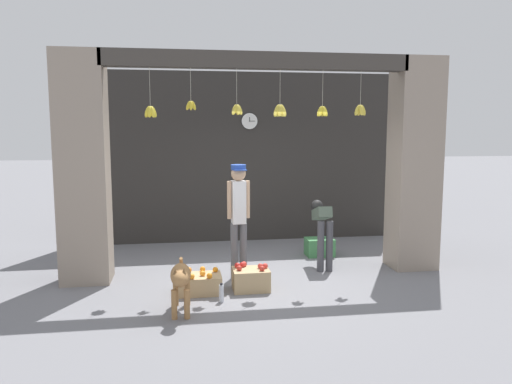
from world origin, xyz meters
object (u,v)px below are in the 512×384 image
(fruit_crate_apples, at_px, (251,279))
(wall_clock, at_px, (250,121))
(water_bottle, at_px, (221,293))
(worker_stooping, at_px, (322,225))
(shopkeeper, at_px, (239,211))
(fruit_crate_oranges, at_px, (200,283))
(dog, at_px, (181,278))
(produce_box_green, at_px, (320,247))

(fruit_crate_apples, distance_m, wall_clock, 3.83)
(water_bottle, bearing_deg, worker_stooping, 38.43)
(worker_stooping, distance_m, fruit_crate_apples, 1.70)
(shopkeeper, height_order, fruit_crate_oranges, shopkeeper)
(dog, distance_m, produce_box_green, 3.47)
(produce_box_green, bearing_deg, fruit_crate_apples, -131.07)
(shopkeeper, xyz_separation_m, water_bottle, (-0.35, -0.99, -0.91))
(shopkeeper, xyz_separation_m, produce_box_green, (1.58, 1.15, -0.88))
(water_bottle, bearing_deg, wall_clock, 76.22)
(worker_stooping, bearing_deg, dog, -139.61)
(fruit_crate_apples, xyz_separation_m, wall_clock, (0.41, 3.08, 2.24))
(water_bottle, distance_m, wall_clock, 4.28)
(dog, xyz_separation_m, worker_stooping, (2.28, 1.70, 0.26))
(fruit_crate_oranges, xyz_separation_m, wall_clock, (1.13, 3.11, 2.26))
(fruit_crate_apples, height_order, wall_clock, wall_clock)
(shopkeeper, bearing_deg, produce_box_green, -149.15)
(fruit_crate_apples, bearing_deg, wall_clock, 82.35)
(shopkeeper, bearing_deg, fruit_crate_apples, 95.65)
(worker_stooping, xyz_separation_m, wall_clock, (-0.89, 2.13, 1.70))
(fruit_crate_oranges, bearing_deg, wall_clock, 70.04)
(fruit_crate_oranges, bearing_deg, produce_box_green, 38.18)
(shopkeeper, bearing_deg, dog, 51.08)
(worker_stooping, relative_size, fruit_crate_apples, 2.09)
(produce_box_green, height_order, water_bottle, produce_box_green)
(dog, bearing_deg, worker_stooping, 128.39)
(produce_box_green, distance_m, water_bottle, 2.88)
(dog, bearing_deg, produce_box_green, 136.54)
(produce_box_green, bearing_deg, shopkeeper, -144.01)
(dog, xyz_separation_m, fruit_crate_apples, (0.97, 0.75, -0.28))
(fruit_crate_apples, distance_m, water_bottle, 0.63)
(dog, height_order, worker_stooping, worker_stooping)
(worker_stooping, height_order, fruit_crate_oranges, worker_stooping)
(shopkeeper, bearing_deg, fruit_crate_oranges, 38.14)
(worker_stooping, bearing_deg, fruit_crate_apples, -140.27)
(dog, height_order, produce_box_green, dog)
(worker_stooping, relative_size, water_bottle, 4.15)
(dog, height_order, wall_clock, wall_clock)
(fruit_crate_oranges, height_order, fruit_crate_apples, fruit_crate_apples)
(fruit_crate_apples, distance_m, produce_box_green, 2.25)
(fruit_crate_oranges, distance_m, wall_clock, 4.01)
(fruit_crate_apples, xyz_separation_m, produce_box_green, (1.48, 1.70, -0.00))
(dog, xyz_separation_m, produce_box_green, (2.45, 2.45, -0.29))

